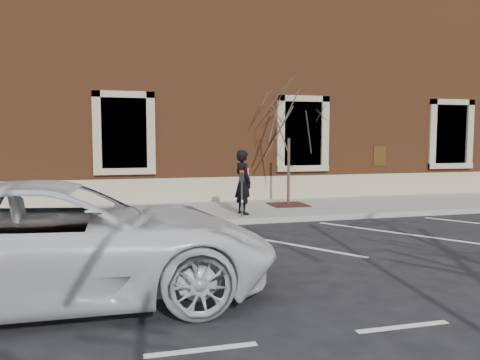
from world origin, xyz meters
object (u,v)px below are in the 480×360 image
object	(u,v)px
man	(243,182)
white_truck	(62,241)
sapling	(289,120)
parking_meter	(242,185)

from	to	relation	value
man	white_truck	distance (m)	6.92
white_truck	man	bearing A→B (deg)	-36.09
man	sapling	size ratio (longest dim) A/B	0.47
man	sapling	world-z (taller)	sapling
sapling	man	bearing A→B (deg)	-143.39
parking_meter	white_truck	distance (m)	6.49
man	parking_meter	size ratio (longest dim) A/B	1.43
man	parking_meter	distance (m)	0.45
parking_meter	white_truck	size ratio (longest dim) A/B	0.21
parking_meter	sapling	xyz separation A→B (m)	(1.98, 1.79, 1.80)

